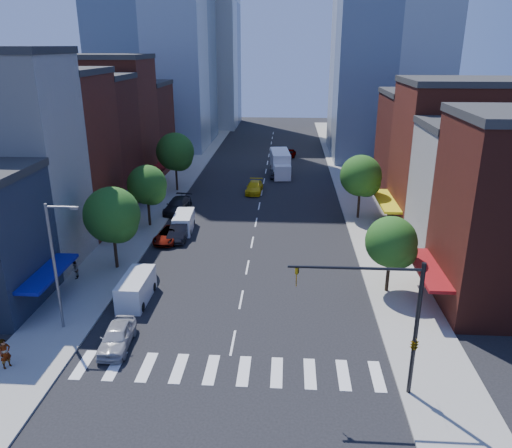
{
  "coord_description": "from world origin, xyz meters",
  "views": [
    {
      "loc": [
        3.38,
        -28.38,
        18.67
      ],
      "look_at": [
        0.93,
        9.57,
        5.0
      ],
      "focal_mm": 35.0,
      "sensor_mm": 36.0,
      "label": 1
    }
  ],
  "objects_px": {
    "box_truck": "(280,164)",
    "pedestrian_near": "(5,353)",
    "traffic_car_oncoming": "(275,173)",
    "pedestrian_far": "(75,270)",
    "traffic_car_far": "(291,153)",
    "parked_car_rear": "(178,205)",
    "parked_car_second": "(179,231)",
    "taxi": "(254,187)",
    "parked_car_front": "(117,336)",
    "parked_car_third": "(169,235)",
    "cargo_van_near": "(136,289)",
    "cargo_van_far": "(184,222)"
  },
  "relations": [
    {
      "from": "parked_car_rear",
      "to": "cargo_van_far",
      "type": "xyz_separation_m",
      "value": [
        2.01,
        -6.31,
        0.14
      ]
    },
    {
      "from": "cargo_van_near",
      "to": "taxi",
      "type": "xyz_separation_m",
      "value": [
        7.06,
        30.68,
        -0.28
      ]
    },
    {
      "from": "parked_car_third",
      "to": "cargo_van_near",
      "type": "bearing_deg",
      "value": -82.04
    },
    {
      "from": "parked_car_rear",
      "to": "box_truck",
      "type": "relative_size",
      "value": 0.64
    },
    {
      "from": "cargo_van_near",
      "to": "traffic_car_far",
      "type": "xyz_separation_m",
      "value": [
        11.93,
        53.95,
        -0.3
      ]
    },
    {
      "from": "traffic_car_far",
      "to": "pedestrian_far",
      "type": "height_order",
      "value": "pedestrian_far"
    },
    {
      "from": "box_truck",
      "to": "pedestrian_near",
      "type": "height_order",
      "value": "box_truck"
    },
    {
      "from": "traffic_car_oncoming",
      "to": "pedestrian_far",
      "type": "bearing_deg",
      "value": 66.2
    },
    {
      "from": "parked_car_front",
      "to": "cargo_van_near",
      "type": "relative_size",
      "value": 0.93
    },
    {
      "from": "cargo_van_far",
      "to": "parked_car_second",
      "type": "bearing_deg",
      "value": -93.9
    },
    {
      "from": "parked_car_rear",
      "to": "cargo_van_far",
      "type": "distance_m",
      "value": 6.62
    },
    {
      "from": "cargo_van_far",
      "to": "traffic_car_oncoming",
      "type": "xyz_separation_m",
      "value": [
        9.08,
        23.46,
        -0.31
      ]
    },
    {
      "from": "parked_car_second",
      "to": "pedestrian_far",
      "type": "bearing_deg",
      "value": -124.78
    },
    {
      "from": "taxi",
      "to": "pedestrian_far",
      "type": "distance_m",
      "value": 30.41
    },
    {
      "from": "parked_car_rear",
      "to": "cargo_van_near",
      "type": "xyz_separation_m",
      "value": [
        1.44,
        -21.83,
        0.2
      ]
    },
    {
      "from": "box_truck",
      "to": "pedestrian_far",
      "type": "height_order",
      "value": "box_truck"
    },
    {
      "from": "cargo_van_far",
      "to": "parked_car_front",
      "type": "bearing_deg",
      "value": -93.71
    },
    {
      "from": "parked_car_third",
      "to": "traffic_car_oncoming",
      "type": "relative_size",
      "value": 1.21
    },
    {
      "from": "parked_car_third",
      "to": "pedestrian_far",
      "type": "relative_size",
      "value": 3.08
    },
    {
      "from": "pedestrian_near",
      "to": "parked_car_front",
      "type": "bearing_deg",
      "value": -35.86
    },
    {
      "from": "parked_car_third",
      "to": "box_truck",
      "type": "relative_size",
      "value": 0.54
    },
    {
      "from": "pedestrian_near",
      "to": "traffic_car_oncoming",
      "type": "bearing_deg",
      "value": 11.46
    },
    {
      "from": "parked_car_third",
      "to": "pedestrian_far",
      "type": "bearing_deg",
      "value": -115.75
    },
    {
      "from": "parked_car_second",
      "to": "box_truck",
      "type": "relative_size",
      "value": 0.56
    },
    {
      "from": "traffic_car_far",
      "to": "pedestrian_far",
      "type": "xyz_separation_m",
      "value": [
        -18.11,
        -50.65,
        0.21
      ]
    },
    {
      "from": "taxi",
      "to": "pedestrian_far",
      "type": "bearing_deg",
      "value": -113.36
    },
    {
      "from": "box_truck",
      "to": "cargo_van_far",
      "type": "bearing_deg",
      "value": -116.83
    },
    {
      "from": "parked_car_rear",
      "to": "pedestrian_far",
      "type": "height_order",
      "value": "pedestrian_far"
    },
    {
      "from": "cargo_van_far",
      "to": "pedestrian_near",
      "type": "bearing_deg",
      "value": -107.33
    },
    {
      "from": "parked_car_second",
      "to": "cargo_van_near",
      "type": "relative_size",
      "value": 1.03
    },
    {
      "from": "parked_car_third",
      "to": "pedestrian_near",
      "type": "height_order",
      "value": "pedestrian_near"
    },
    {
      "from": "parked_car_second",
      "to": "taxi",
      "type": "height_order",
      "value": "parked_car_second"
    },
    {
      "from": "parked_car_third",
      "to": "pedestrian_near",
      "type": "xyz_separation_m",
      "value": [
        -5.04,
        -21.54,
        0.45
      ]
    },
    {
      "from": "traffic_car_oncoming",
      "to": "box_truck",
      "type": "xyz_separation_m",
      "value": [
        0.7,
        1.84,
        1.0
      ]
    },
    {
      "from": "traffic_car_oncoming",
      "to": "pedestrian_near",
      "type": "distance_m",
      "value": 50.24
    },
    {
      "from": "cargo_van_near",
      "to": "box_truck",
      "type": "distance_m",
      "value": 42.12
    },
    {
      "from": "traffic_car_far",
      "to": "box_truck",
      "type": "height_order",
      "value": "box_truck"
    },
    {
      "from": "pedestrian_far",
      "to": "pedestrian_near",
      "type": "bearing_deg",
      "value": -9.81
    },
    {
      "from": "cargo_van_near",
      "to": "parked_car_front",
      "type": "bearing_deg",
      "value": -84.64
    },
    {
      "from": "traffic_car_far",
      "to": "pedestrian_far",
      "type": "distance_m",
      "value": 53.79
    },
    {
      "from": "parked_car_front",
      "to": "cargo_van_far",
      "type": "xyz_separation_m",
      "value": [
        0.01,
        21.68,
        0.19
      ]
    },
    {
      "from": "parked_car_third",
      "to": "cargo_van_near",
      "type": "distance_m",
      "value": 12.59
    },
    {
      "from": "parked_car_second",
      "to": "taxi",
      "type": "relative_size",
      "value": 0.97
    },
    {
      "from": "traffic_car_oncoming",
      "to": "pedestrian_near",
      "type": "height_order",
      "value": "pedestrian_near"
    },
    {
      "from": "cargo_van_far",
      "to": "traffic_car_oncoming",
      "type": "bearing_deg",
      "value": 65.14
    },
    {
      "from": "cargo_van_near",
      "to": "traffic_car_far",
      "type": "relative_size",
      "value": 1.14
    },
    {
      "from": "parked_car_second",
      "to": "traffic_car_oncoming",
      "type": "height_order",
      "value": "parked_car_second"
    },
    {
      "from": "traffic_car_oncoming",
      "to": "traffic_car_far",
      "type": "distance_m",
      "value": 15.14
    },
    {
      "from": "parked_car_front",
      "to": "taxi",
      "type": "height_order",
      "value": "parked_car_front"
    },
    {
      "from": "parked_car_rear",
      "to": "taxi",
      "type": "relative_size",
      "value": 1.11
    }
  ]
}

